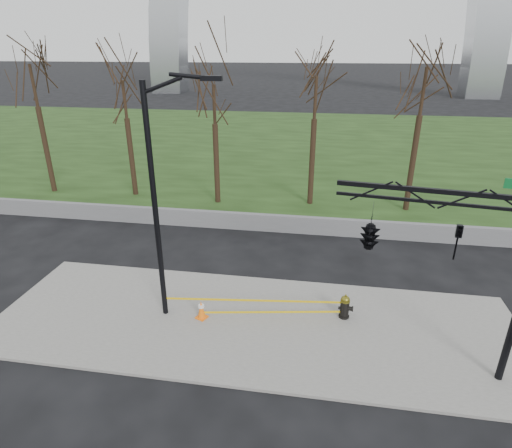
% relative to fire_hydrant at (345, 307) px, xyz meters
% --- Properties ---
extents(ground, '(500.00, 500.00, 0.00)m').
position_rel_fire_hydrant_xyz_m(ground, '(-3.10, -0.80, -0.52)').
color(ground, black).
rests_on(ground, ground).
extents(sidewalk, '(18.00, 6.00, 0.10)m').
position_rel_fire_hydrant_xyz_m(sidewalk, '(-3.10, -0.80, -0.47)').
color(sidewalk, slate).
rests_on(sidewalk, ground).
extents(grass_strip, '(120.00, 40.00, 0.06)m').
position_rel_fire_hydrant_xyz_m(grass_strip, '(-3.10, 29.20, -0.49)').
color(grass_strip, black).
rests_on(grass_strip, ground).
extents(guardrail, '(60.00, 0.30, 0.90)m').
position_rel_fire_hydrant_xyz_m(guardrail, '(-3.10, 7.20, -0.07)').
color(guardrail, '#59595B').
rests_on(guardrail, ground).
extents(tree_row, '(32.03, 4.00, 8.44)m').
position_rel_fire_hydrant_xyz_m(tree_row, '(-10.09, 11.20, 3.70)').
color(tree_row, black).
rests_on(tree_row, ground).
extents(fire_hydrant, '(0.56, 0.37, 0.91)m').
position_rel_fire_hydrant_xyz_m(fire_hydrant, '(0.00, 0.00, 0.00)').
color(fire_hydrant, black).
rests_on(fire_hydrant, sidewalk).
extents(traffic_cone, '(0.47, 0.47, 0.69)m').
position_rel_fire_hydrant_xyz_m(traffic_cone, '(-4.94, -0.84, -0.08)').
color(traffic_cone, orange).
rests_on(traffic_cone, sidewalk).
extents(street_light, '(2.39, 0.35, 8.21)m').
position_rel_fire_hydrant_xyz_m(street_light, '(-6.07, -0.73, 4.18)').
color(street_light, black).
rests_on(street_light, ground).
extents(traffic_signal_mast, '(5.06, 2.53, 6.00)m').
position_rel_fire_hydrant_xyz_m(traffic_signal_mast, '(1.08, -1.82, 3.63)').
color(traffic_signal_mast, black).
rests_on(traffic_signal_mast, ground).
extents(caution_tape, '(6.29, 0.85, 0.46)m').
position_rel_fire_hydrant_xyz_m(caution_tape, '(-2.86, -0.39, 0.01)').
color(caution_tape, '#DDB20B').
rests_on(caution_tape, ground).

